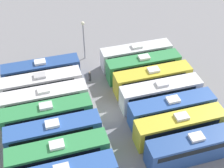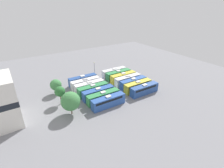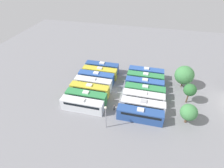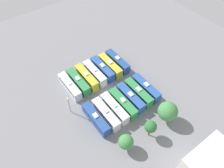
# 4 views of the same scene
# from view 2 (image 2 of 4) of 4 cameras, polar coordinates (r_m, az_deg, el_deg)

# --- Properties ---
(ground_plane) EXTENTS (118.48, 118.48, 0.00)m
(ground_plane) POSITION_cam_2_polar(r_m,az_deg,el_deg) (65.93, -0.11, -1.54)
(ground_plane) COLOR gray
(bus_0) EXTENTS (2.52, 11.21, 3.70)m
(bus_0) POSITION_cam_2_polar(r_m,az_deg,el_deg) (62.65, 10.50, -1.67)
(bus_0) COLOR #284C93
(bus_0) RESTS_ON ground_plane
(bus_1) EXTENTS (2.52, 11.21, 3.70)m
(bus_1) POSITION_cam_2_polar(r_m,az_deg,el_deg) (64.69, 8.41, -0.58)
(bus_1) COLOR gold
(bus_1) RESTS_ON ground_plane
(bus_2) EXTENTS (2.52, 11.21, 3.70)m
(bus_2) POSITION_cam_2_polar(r_m,az_deg,el_deg) (66.87, 6.94, 0.43)
(bus_2) COLOR #2D56A8
(bus_2) RESTS_ON ground_plane
(bus_3) EXTENTS (2.52, 11.21, 3.70)m
(bus_3) POSITION_cam_2_polar(r_m,az_deg,el_deg) (69.11, 5.16, 1.40)
(bus_3) COLOR silver
(bus_3) RESTS_ON ground_plane
(bus_4) EXTENTS (2.52, 11.21, 3.70)m
(bus_4) POSITION_cam_2_polar(r_m,az_deg,el_deg) (71.41, 3.67, 2.29)
(bus_4) COLOR gold
(bus_4) RESTS_ON ground_plane
(bus_5) EXTENTS (2.52, 11.21, 3.70)m
(bus_5) POSITION_cam_2_polar(r_m,az_deg,el_deg) (73.72, 2.08, 3.10)
(bus_5) COLOR #338C4C
(bus_5) RESTS_ON ground_plane
(bus_6) EXTENTS (2.52, 11.21, 3.70)m
(bus_6) POSITION_cam_2_polar(r_m,az_deg,el_deg) (76.11, 0.71, 3.87)
(bus_6) COLOR silver
(bus_6) RESTS_ON ground_plane
(bus_7) EXTENTS (2.52, 11.21, 3.70)m
(bus_7) POSITION_cam_2_polar(r_m,az_deg,el_deg) (54.58, -1.22, -5.62)
(bus_7) COLOR #2D56A8
(bus_7) RESTS_ON ground_plane
(bus_8) EXTENTS (2.52, 11.21, 3.70)m
(bus_8) POSITION_cam_2_polar(r_m,az_deg,el_deg) (56.96, -2.91, -4.20)
(bus_8) COLOR #338C4C
(bus_8) RESTS_ON ground_plane
(bus_9) EXTENTS (2.52, 11.21, 3.70)m
(bus_9) POSITION_cam_2_polar(r_m,az_deg,el_deg) (59.38, -4.51, -2.90)
(bus_9) COLOR #2D56A8
(bus_9) RESTS_ON ground_plane
(bus_10) EXTENTS (2.52, 11.21, 3.70)m
(bus_10) POSITION_cam_2_polar(r_m,az_deg,el_deg) (61.76, -6.20, -1.78)
(bus_10) COLOR #338C4C
(bus_10) RESTS_ON ground_plane
(bus_11) EXTENTS (2.52, 11.21, 3.70)m
(bus_11) POSITION_cam_2_polar(r_m,az_deg,el_deg) (64.25, -7.38, -0.70)
(bus_11) COLOR silver
(bus_11) RESTS_ON ground_plane
(bus_12) EXTENTS (2.52, 11.21, 3.70)m
(bus_12) POSITION_cam_2_polar(r_m,az_deg,el_deg) (66.81, -8.69, 0.29)
(bus_12) COLOR silver
(bus_12) RESTS_ON ground_plane
(bus_13) EXTENTS (2.52, 11.21, 3.70)m
(bus_13) POSITION_cam_2_polar(r_m,az_deg,el_deg) (69.61, -9.52, 1.32)
(bus_13) COLOR #284C93
(bus_13) RESTS_ON ground_plane
(worker_person) EXTENTS (0.36, 0.36, 1.70)m
(worker_person) POSITION_cam_2_polar(r_m,az_deg,el_deg) (71.17, -3.81, 1.27)
(worker_person) COLOR #333338
(worker_person) RESTS_ON ground_plane
(light_pole) EXTENTS (0.60, 0.60, 6.77)m
(light_pole) POSITION_cam_2_polar(r_m,az_deg,el_deg) (74.90, -5.79, 5.69)
(light_pole) COLOR gray
(light_pole) RESTS_ON ground_plane
(tree_0) EXTENTS (5.57, 5.57, 7.05)m
(tree_0) POSITION_cam_2_polar(r_m,az_deg,el_deg) (51.26, -13.38, -5.51)
(tree_0) COLOR brown
(tree_0) RESTS_ON ground_plane
(tree_1) EXTENTS (3.32, 3.32, 6.05)m
(tree_1) POSITION_cam_2_polar(r_m,az_deg,el_deg) (57.06, -16.66, -2.40)
(tree_1) COLOR brown
(tree_1) RESTS_ON ground_plane
(tree_2) EXTENTS (3.98, 3.98, 5.39)m
(tree_2) POSITION_cam_2_polar(r_m,az_deg,el_deg) (64.23, -17.88, -0.29)
(tree_2) COLOR brown
(tree_2) RESTS_ON ground_plane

